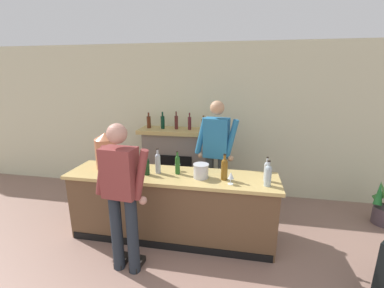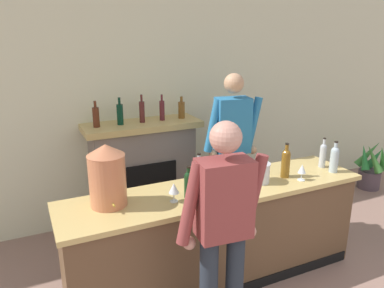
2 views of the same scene
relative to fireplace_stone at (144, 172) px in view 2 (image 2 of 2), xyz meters
name	(u,v)px [view 2 (image 2 of 2)]	position (x,y,z in m)	size (l,w,h in m)	color
wall_back_panel	(165,105)	(0.40, 0.26, 0.73)	(12.00, 0.07, 2.75)	beige
bar_counter	(217,234)	(0.26, -1.35, -0.18)	(2.79, 0.66, 0.93)	brown
fireplace_stone	(144,172)	(0.00, 0.00, 0.00)	(1.33, 0.52, 1.58)	gray
potted_plant_corner	(371,168)	(3.35, -0.45, -0.33)	(0.50, 0.52, 0.73)	#52424B
person_customer	(223,232)	(-0.09, -2.06, 0.32)	(0.66, 0.33, 1.73)	#212832
person_bartender	(232,149)	(0.79, -0.70, 0.39)	(0.65, 0.35, 1.85)	#3A403F
copper_dispenser	(107,175)	(-0.69, -1.27, 0.54)	(0.30, 0.33, 0.51)	#C2714B
ice_bucket_steel	(259,173)	(0.67, -1.39, 0.38)	(0.20, 0.20, 0.18)	silver
wine_bottle_riesling_slim	(323,154)	(1.47, -1.34, 0.42)	(0.07, 0.07, 0.31)	#B0B6BC
wine_bottle_burgundy_dark	(286,162)	(0.96, -1.39, 0.44)	(0.08, 0.08, 0.33)	brown
wine_bottle_rose_blush	(334,158)	(1.47, -1.49, 0.43)	(0.08, 0.08, 0.31)	#A1B3BC
wine_bottle_chardonnay_pale	(199,175)	(0.08, -1.33, 0.44)	(0.07, 0.07, 0.34)	#9DA6B4
wine_bottle_port_short	(224,170)	(0.34, -1.31, 0.43)	(0.06, 0.06, 0.31)	#20581E
wine_bottle_cabernet_heavy	(189,183)	(-0.05, -1.41, 0.41)	(0.08, 0.08, 0.27)	#143318
wine_glass_front_left	(174,189)	(-0.20, -1.44, 0.40)	(0.09, 0.09, 0.16)	silver
wine_glass_front_right	(216,169)	(0.32, -1.20, 0.41)	(0.08, 0.08, 0.17)	silver
wine_glass_mid_counter	(302,169)	(1.05, -1.52, 0.40)	(0.07, 0.07, 0.16)	silver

